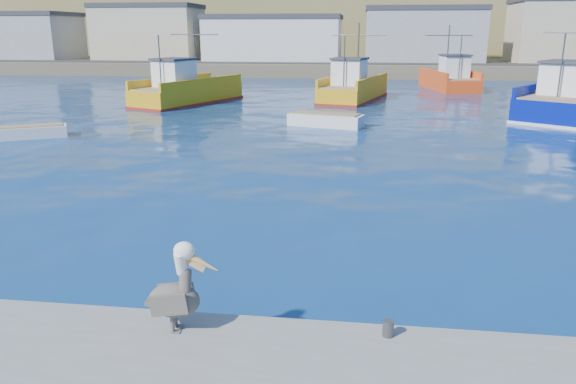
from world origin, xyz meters
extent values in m
plane|color=#071D56|center=(0.00, 0.00, 0.00)|extent=(260.00, 260.00, 0.00)
cylinder|color=#4C4C4C|center=(3.00, -3.40, 0.65)|extent=(0.20, 0.20, 0.30)
cube|color=brown|center=(0.00, 72.00, 0.80)|extent=(160.00, 30.00, 1.60)
cube|color=olive|center=(0.00, 98.00, 6.00)|extent=(180.00, 40.00, 14.00)
cube|color=olive|center=(0.00, 118.00, 11.00)|extent=(200.00, 40.00, 24.00)
cube|color=#2D2D2D|center=(0.00, 61.00, 1.65)|extent=(150.00, 5.00, 0.10)
cube|color=gray|center=(-48.00, 67.00, 4.60)|extent=(16.00, 10.00, 6.00)
cube|color=#333338|center=(-48.00, 67.00, 7.90)|extent=(16.32, 10.20, 0.60)
cube|color=tan|center=(-28.00, 67.00, 5.10)|extent=(14.00, 9.00, 7.00)
cube|color=#333338|center=(-28.00, 67.00, 8.90)|extent=(14.28, 9.18, 0.60)
cube|color=silver|center=(-10.00, 67.00, 4.35)|extent=(18.00, 11.00, 5.50)
cube|color=#333338|center=(-10.00, 67.00, 7.40)|extent=(18.36, 11.22, 0.60)
cube|color=gray|center=(10.00, 67.00, 4.85)|extent=(15.00, 10.00, 6.50)
cube|color=#333338|center=(10.00, 67.00, 8.40)|extent=(15.30, 10.20, 0.60)
cube|color=gold|center=(-11.62, 31.93, 0.67)|extent=(7.10, 10.85, 1.34)
cube|color=gold|center=(-10.12, 31.32, 1.69)|extent=(4.03, 9.43, 0.70)
cube|color=gold|center=(-13.12, 32.54, 1.69)|extent=(4.03, 9.43, 0.70)
cube|color=maroon|center=(-11.62, 31.93, 0.05)|extent=(7.24, 11.07, 0.25)
cube|color=#8C7251|center=(-11.62, 31.93, 1.39)|extent=(6.69, 10.36, 0.10)
cube|color=white|center=(-12.21, 30.50, 2.44)|extent=(3.21, 3.30, 2.00)
cube|color=#333338|center=(-12.21, 30.50, 3.54)|extent=(3.48, 3.65, 0.15)
cylinder|color=#4C4C4C|center=(-11.23, 32.88, 3.84)|extent=(0.16, 0.16, 5.00)
cylinder|color=#4C4C4C|center=(-12.79, 29.07, 3.34)|extent=(0.13, 0.13, 4.00)
cylinder|color=#4C4C4C|center=(-11.23, 32.88, 5.34)|extent=(4.48, 1.90, 0.08)
cube|color=gold|center=(1.62, 35.89, 0.64)|extent=(5.86, 10.39, 1.28)
cube|color=gold|center=(3.16, 35.48, 1.63)|extent=(2.72, 9.36, 0.70)
cube|color=gold|center=(0.07, 36.31, 1.63)|extent=(2.72, 9.36, 0.70)
cube|color=maroon|center=(1.62, 35.89, 0.05)|extent=(5.98, 10.60, 0.25)
cube|color=#8C7251|center=(1.62, 35.89, 1.33)|extent=(5.49, 9.94, 0.10)
cube|color=white|center=(1.23, 34.47, 2.38)|extent=(2.94, 3.00, 2.00)
cube|color=#333338|center=(1.23, 34.47, 3.48)|extent=(3.18, 3.33, 0.15)
cylinder|color=#4C4C4C|center=(1.87, 36.84, 3.78)|extent=(0.15, 0.15, 5.00)
cylinder|color=#4C4C4C|center=(0.84, 33.04, 3.28)|extent=(0.12, 0.12, 4.00)
cylinder|color=#4C4C4C|center=(1.87, 36.84, 5.28)|extent=(4.62, 1.32, 0.08)
cube|color=#010F80|center=(16.62, 28.29, 0.76)|extent=(10.00, 12.00, 1.52)
cube|color=#010F80|center=(15.02, 29.38, 1.87)|extent=(6.69, 9.63, 0.70)
cube|color=silver|center=(16.62, 28.29, 0.05)|extent=(10.20, 12.24, 0.25)
cube|color=#8C7251|center=(16.62, 28.29, 1.57)|extent=(9.47, 11.42, 0.10)
cube|color=white|center=(15.62, 26.84, 2.62)|extent=(4.03, 4.04, 2.00)
cube|color=#333338|center=(15.62, 26.84, 3.72)|extent=(4.39, 4.45, 0.15)
cylinder|color=#4C4C4C|center=(14.63, 25.39, 3.52)|extent=(0.14, 0.14, 4.00)
cube|color=#DF4414|center=(10.80, 45.94, 0.59)|extent=(5.05, 9.59, 1.19)
cube|color=#DF4414|center=(12.38, 46.24, 1.54)|extent=(1.85, 8.82, 0.70)
cube|color=#DF4414|center=(9.22, 45.64, 1.54)|extent=(1.85, 8.82, 0.70)
cube|color=#8C7251|center=(10.80, 45.94, 1.24)|extent=(4.71, 9.18, 0.10)
cube|color=white|center=(11.06, 44.60, 2.29)|extent=(2.77, 2.68, 2.00)
cube|color=#333338|center=(11.06, 44.60, 3.39)|extent=(2.99, 2.98, 0.15)
cylinder|color=#4C4C4C|center=(10.64, 46.84, 3.69)|extent=(0.14, 0.14, 5.00)
cylinder|color=#4C4C4C|center=(11.31, 43.25, 3.19)|extent=(0.12, 0.12, 4.00)
cylinder|color=#4C4C4C|center=(10.64, 46.84, 5.19)|extent=(4.72, 0.96, 0.08)
cube|color=silver|center=(-15.65, 15.95, 0.24)|extent=(3.97, 3.02, 0.76)
cube|color=#8C7251|center=(-15.65, 15.95, 0.65)|extent=(3.50, 2.58, 0.08)
cube|color=silver|center=(0.19, 21.94, 0.28)|extent=(4.78, 2.74, 0.90)
cube|color=#8C7251|center=(0.19, 21.94, 0.77)|extent=(4.25, 2.29, 0.09)
cylinder|color=#595451|center=(-0.81, -3.77, 0.66)|extent=(0.08, 0.08, 0.32)
cube|color=#595451|center=(-0.75, -3.77, 0.51)|extent=(0.16, 0.14, 0.02)
cylinder|color=#595451|center=(-0.82, -3.57, 0.66)|extent=(0.08, 0.08, 0.32)
cube|color=#595451|center=(-0.76, -3.57, 0.51)|extent=(0.16, 0.14, 0.02)
ellipsoid|color=#38332D|center=(-0.78, -3.67, 1.08)|extent=(0.95, 0.59, 0.64)
cube|color=#38332D|center=(-0.80, -3.92, 1.11)|extent=(0.72, 0.10, 0.47)
cube|color=#38332D|center=(-0.82, -3.43, 1.11)|extent=(0.72, 0.10, 0.47)
cube|color=#38332D|center=(-1.19, -3.69, 1.01)|extent=(0.25, 0.18, 0.13)
cylinder|color=#38332D|center=(-0.57, -3.66, 1.43)|extent=(0.23, 0.34, 0.50)
cylinder|color=white|center=(-0.62, -3.67, 1.80)|extent=(0.22, 0.34, 0.48)
ellipsoid|color=white|center=(-0.55, -3.66, 2.04)|extent=(0.39, 0.31, 0.32)
cone|color=gold|center=(-0.26, -3.65, 1.83)|extent=(0.64, 0.19, 0.44)
cube|color=tan|center=(-0.38, -3.65, 1.79)|extent=(0.39, 0.07, 0.28)
camera|label=1|loc=(2.41, -12.36, 5.70)|focal=35.00mm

